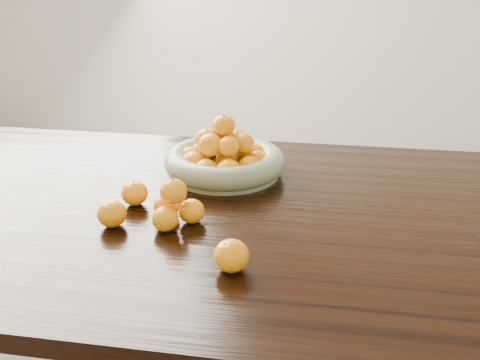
% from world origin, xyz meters
% --- Properties ---
extents(dining_table, '(2.00, 1.00, 0.75)m').
position_xyz_m(dining_table, '(0.00, 0.00, 0.66)').
color(dining_table, black).
rests_on(dining_table, ground).
extents(fruit_bowl, '(0.32, 0.32, 0.16)m').
position_xyz_m(fruit_bowl, '(-0.10, 0.20, 0.79)').
color(fruit_bowl, gray).
rests_on(fruit_bowl, dining_table).
extents(orange_pyramid, '(0.12, 0.12, 0.10)m').
position_xyz_m(orange_pyramid, '(-0.15, -0.09, 0.79)').
color(orange_pyramid, '#FF9E07').
rests_on(orange_pyramid, dining_table).
extents(loose_orange_0, '(0.06, 0.06, 0.06)m').
position_xyz_m(loose_orange_0, '(-0.27, -0.02, 0.78)').
color(loose_orange_0, '#FF9E07').
rests_on(loose_orange_0, dining_table).
extents(loose_orange_1, '(0.06, 0.06, 0.06)m').
position_xyz_m(loose_orange_1, '(-0.28, -0.13, 0.78)').
color(loose_orange_1, '#FF9E07').
rests_on(loose_orange_1, dining_table).
extents(loose_orange_2, '(0.07, 0.07, 0.06)m').
position_xyz_m(loose_orange_2, '(0.01, -0.26, 0.78)').
color(loose_orange_2, '#FF9E07').
rests_on(loose_orange_2, dining_table).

